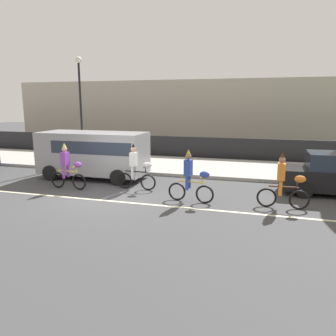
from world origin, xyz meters
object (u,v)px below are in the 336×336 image
parade_cyclist_cobalt (191,179)px  parade_cyclist_purple (68,169)px  street_lamp_post (80,94)px  parade_cyclist_zebra (136,169)px  parade_cyclist_orange (284,184)px  parked_van_grey (95,151)px

parade_cyclist_cobalt → parade_cyclist_purple: bearing=175.7°
street_lamp_post → parade_cyclist_zebra: bearing=-41.0°
parade_cyclist_purple → street_lamp_post: (-2.27, 5.06, 3.15)m
parade_cyclist_cobalt → parade_cyclist_orange: size_ratio=1.00×
parade_cyclist_orange → street_lamp_post: bearing=153.6°
parade_cyclist_zebra → parade_cyclist_cobalt: same height
parked_van_grey → street_lamp_post: 4.68m
parade_cyclist_purple → parade_cyclist_orange: 8.43m
parade_cyclist_zebra → parked_van_grey: (-2.64, 1.38, 0.44)m
parked_van_grey → parade_cyclist_cobalt: bearing=-25.7°
parade_cyclist_cobalt → parade_cyclist_orange: same height
parade_cyclist_zebra → parade_cyclist_purple: bearing=-165.7°
parade_cyclist_zebra → parked_van_grey: parked_van_grey is taller
parade_cyclist_purple → parade_cyclist_cobalt: (5.28, -0.40, 0.00)m
parade_cyclist_orange → parked_van_grey: size_ratio=0.38×
parade_cyclist_purple → parade_cyclist_zebra: same height
parade_cyclist_zebra → parade_cyclist_cobalt: (2.53, -1.10, 0.00)m
parade_cyclist_cobalt → street_lamp_post: street_lamp_post is taller
parked_van_grey → parade_cyclist_purple: bearing=-93.1°
parade_cyclist_cobalt → parked_van_grey: (-5.17, 2.48, 0.44)m
parade_cyclist_cobalt → street_lamp_post: size_ratio=0.33×
parade_cyclist_purple → parade_cyclist_zebra: 2.83m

